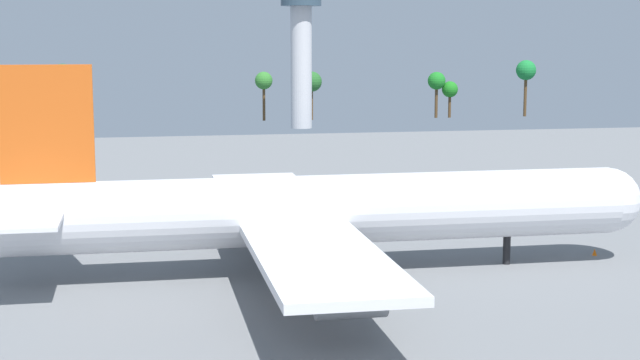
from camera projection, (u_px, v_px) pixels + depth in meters
ground_plane at (320, 273)px, 86.96m from camera, size 245.41×245.41×0.00m
cargo_airplane at (317, 211)px, 86.07m from camera, size 61.35×55.55×18.84m
safety_cone_nose at (595, 252)px, 93.72m from camera, size 0.47×0.47×0.67m
control_tower at (301, 41)px, 219.99m from camera, size 9.28×9.28×32.47m
tree_line_backdrop at (225, 80)px, 238.84m from camera, size 125.71×7.26×14.84m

